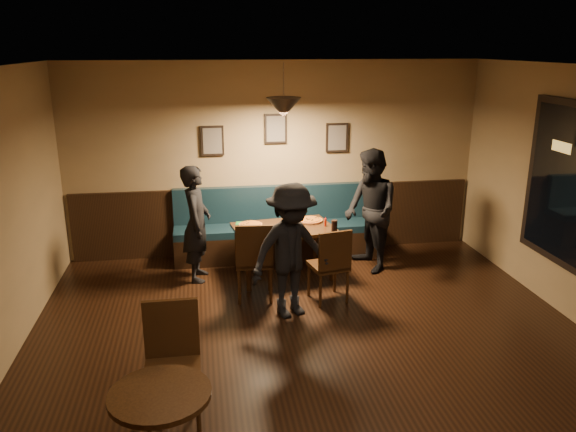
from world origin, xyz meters
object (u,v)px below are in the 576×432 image
object	(u,v)px
booth_bench	(279,224)
dining_table	(284,252)
chair_near_right	(328,264)
diner_right	(371,211)
soda_glass	(334,226)
cafe_chair_far	(172,369)
chair_near_left	(255,260)
diner_left	(197,224)
tabasco_bottle	(325,222)
diner_front	(291,251)

from	to	relation	value
booth_bench	dining_table	world-z (taller)	booth_bench
booth_bench	dining_table	distance (m)	0.73
chair_near_right	diner_right	distance (m)	1.24
soda_glass	cafe_chair_far	world-z (taller)	cafe_chair_far
chair_near_left	cafe_chair_far	size ratio (longest dim) A/B	0.98
diner_left	cafe_chair_far	distance (m)	3.05
soda_glass	tabasco_bottle	xyz separation A→B (m)	(-0.05, 0.28, -0.02)
diner_right	diner_left	bearing A→B (deg)	-101.30
chair_near_right	soda_glass	world-z (taller)	chair_near_right
chair_near_left	cafe_chair_far	xyz separation A→B (m)	(-0.89, -2.32, 0.01)
diner_right	diner_front	xyz separation A→B (m)	(-1.29, -1.21, -0.06)
chair_near_right	soda_glass	xyz separation A→B (m)	(0.19, 0.50, 0.30)
chair_near_left	chair_near_right	size ratio (longest dim) A/B	1.07
diner_left	diner_right	size ratio (longest dim) A/B	0.92
booth_bench	chair_near_left	bearing A→B (deg)	-110.03
diner_front	cafe_chair_far	xyz separation A→B (m)	(-1.26, -1.80, -0.27)
diner_front	cafe_chair_far	size ratio (longest dim) A/B	1.53
diner_left	cafe_chair_far	bearing A→B (deg)	-177.53
chair_near_left	soda_glass	bearing A→B (deg)	20.47
diner_front	cafe_chair_far	bearing A→B (deg)	-146.19
chair_near_right	diner_right	xyz separation A→B (m)	(0.78, 0.89, 0.37)
booth_bench	diner_left	distance (m)	1.35
booth_bench	tabasco_bottle	size ratio (longest dim) A/B	23.48
dining_table	tabasco_bottle	xyz separation A→B (m)	(0.55, -0.04, 0.41)
cafe_chair_far	diner_front	bearing A→B (deg)	-125.01
dining_table	tabasco_bottle	world-z (taller)	tabasco_bottle
soda_glass	cafe_chair_far	distance (m)	3.28
chair_near_right	diner_right	bearing A→B (deg)	37.16
diner_front	soda_glass	bearing A→B (deg)	28.72
diner_right	chair_near_left	bearing A→B (deg)	-78.24
chair_near_right	cafe_chair_far	size ratio (longest dim) A/B	0.92
booth_bench	tabasco_bottle	bearing A→B (deg)	-55.46
dining_table	chair_near_right	bearing A→B (deg)	-71.15
diner_right	soda_glass	xyz separation A→B (m)	(-0.60, -0.39, -0.07)
booth_bench	chair_near_left	size ratio (longest dim) A/B	3.01
chair_near_right	tabasco_bottle	bearing A→B (deg)	68.77
diner_right	diner_front	size ratio (longest dim) A/B	1.08
tabasco_bottle	cafe_chair_far	world-z (taller)	cafe_chair_far
chair_near_right	tabasco_bottle	size ratio (longest dim) A/B	7.31
dining_table	diner_left	xyz separation A→B (m)	(-1.14, 0.09, 0.42)
diner_right	cafe_chair_far	world-z (taller)	diner_right
booth_bench	soda_glass	size ratio (longest dim) A/B	18.32
dining_table	chair_near_right	world-z (taller)	chair_near_right
chair_near_right	cafe_chair_far	distance (m)	2.76
chair_near_right	diner_front	world-z (taller)	diner_front
diner_left	diner_front	world-z (taller)	diner_front
soda_glass	cafe_chair_far	size ratio (longest dim) A/B	0.16
chair_near_right	soda_glass	bearing A→B (deg)	58.02
chair_near_left	diner_left	bearing A→B (deg)	138.51
dining_table	chair_near_left	world-z (taller)	chair_near_left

